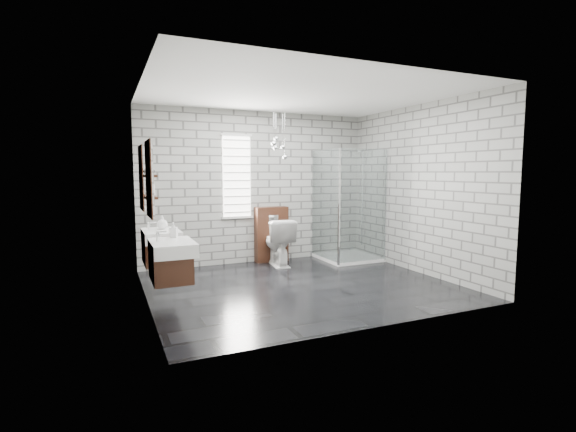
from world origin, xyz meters
TOP-DOWN VIEW (x-y plane):
  - floor at (0.00, 0.00)m, footprint 4.20×3.60m
  - ceiling at (0.00, 0.00)m, footprint 4.20×3.60m
  - wall_back at (0.00, 1.81)m, footprint 4.20×0.02m
  - wall_front at (0.00, -1.81)m, footprint 4.20×0.02m
  - wall_left at (-2.11, 0.00)m, footprint 0.02×3.60m
  - wall_right at (2.11, 0.00)m, footprint 0.02×3.60m
  - vanity_left at (-1.91, -0.52)m, footprint 0.47×0.70m
  - vanity_right at (-1.91, 0.46)m, footprint 0.47×0.70m
  - shelf_lower at (-2.03, -0.05)m, footprint 0.14×0.30m
  - shelf_upper at (-2.03, -0.05)m, footprint 0.14×0.30m
  - window at (-0.40, 1.78)m, footprint 0.56×0.05m
  - cistern_panel at (0.22, 1.70)m, footprint 0.60×0.20m
  - flush_plate at (0.22, 1.60)m, footprint 0.18×0.01m
  - shower_enclosure at (1.50, 1.18)m, footprint 1.00×1.00m
  - pendant_cluster at (0.23, 1.37)m, footprint 0.30×0.23m
  - toilet at (0.22, 1.38)m, footprint 0.56×0.86m
  - soap_bottle_a at (-1.80, -0.24)m, footprint 0.11×0.11m
  - soap_bottle_b at (-1.83, 0.56)m, footprint 0.18×0.18m
  - soap_bottle_c at (-2.02, -0.05)m, footprint 0.10×0.10m
  - vase at (-2.02, 0.03)m, footprint 0.11×0.11m

SIDE VIEW (x-z plane):
  - floor at x=0.00m, z-range -0.02..0.00m
  - toilet at x=0.22m, z-range 0.00..0.82m
  - cistern_panel at x=0.22m, z-range 0.00..1.00m
  - shower_enclosure at x=1.50m, z-range -0.51..1.52m
  - vanity_left at x=-1.91m, z-range -0.03..1.54m
  - vanity_right at x=-1.91m, z-range -0.03..1.54m
  - flush_plate at x=0.22m, z-range 0.74..0.86m
  - soap_bottle_a at x=-1.80m, z-range 0.85..1.03m
  - soap_bottle_b at x=-1.83m, z-range 0.85..1.04m
  - shelf_lower at x=-2.03m, z-range 1.31..1.33m
  - wall_back at x=0.00m, z-range 0.00..2.70m
  - wall_front at x=0.00m, z-range 0.00..2.70m
  - wall_left at x=-2.11m, z-range 0.00..2.70m
  - wall_right at x=2.11m, z-range 0.00..2.70m
  - soap_bottle_c at x=-2.02m, z-range 1.33..1.55m
  - window at x=-0.40m, z-range 0.81..2.29m
  - shelf_upper at x=-2.03m, z-range 1.57..1.59m
  - vase at x=-2.02m, z-range 1.59..1.71m
  - pendant_cluster at x=0.23m, z-range 1.64..2.50m
  - ceiling at x=0.00m, z-range 2.70..2.72m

